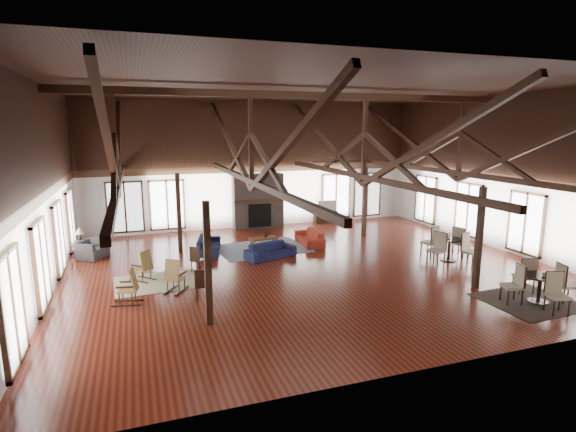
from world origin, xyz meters
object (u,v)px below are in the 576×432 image
object	(u,v)px
sofa_navy_front	(270,251)
coffee_table	(263,239)
armchair	(91,250)
cafe_table_near	(540,284)
tv_console	(325,217)
sofa_navy_left	(209,245)
cafe_table_far	(449,245)
sofa_orange	(310,237)

from	to	relation	value
sofa_navy_front	coffee_table	world-z (taller)	sofa_navy_front
armchair	cafe_table_near	xyz separation A→B (m)	(11.98, -8.64, 0.21)
armchair	tv_console	world-z (taller)	armchair
sofa_navy_left	armchair	world-z (taller)	armchair
coffee_table	tv_console	world-z (taller)	tv_console
armchair	cafe_table_far	xyz separation A→B (m)	(12.27, -4.51, 0.23)
sofa_navy_left	tv_console	size ratio (longest dim) A/B	1.72
coffee_table	cafe_table_near	size ratio (longest dim) A/B	0.54
cafe_table_far	cafe_table_near	bearing A→B (deg)	-94.05
sofa_orange	coffee_table	distance (m)	1.97
tv_console	cafe_table_far	bearing A→B (deg)	-78.85
cafe_table_far	tv_console	world-z (taller)	cafe_table_far
sofa_orange	tv_console	xyz separation A→B (m)	(2.39, 3.83, 0.01)
sofa_navy_front	cafe_table_far	distance (m)	6.49
sofa_navy_left	cafe_table_near	bearing A→B (deg)	-122.41
sofa_orange	tv_console	bearing A→B (deg)	152.65
coffee_table	sofa_orange	bearing A→B (deg)	-9.46
cafe_table_far	armchair	bearing A→B (deg)	159.84
coffee_table	tv_console	size ratio (longest dim) A/B	0.98
sofa_navy_left	cafe_table_far	distance (m)	8.96
sofa_navy_front	sofa_orange	size ratio (longest dim) A/B	0.96
sofa_navy_left	coffee_table	distance (m)	2.19
sofa_navy_front	coffee_table	bearing A→B (deg)	66.67
armchair	sofa_navy_left	bearing A→B (deg)	-65.97
sofa_navy_front	cafe_table_near	bearing A→B (deg)	-66.32
coffee_table	cafe_table_near	bearing A→B (deg)	-62.49
sofa_orange	armchair	world-z (taller)	armchair
sofa_navy_left	sofa_orange	distance (m)	4.15
tv_console	sofa_orange	bearing A→B (deg)	-122.01
sofa_navy_front	cafe_table_near	distance (m)	8.69
sofa_navy_left	sofa_orange	bearing A→B (deg)	-77.55
sofa_navy_front	sofa_navy_left	size ratio (longest dim) A/B	0.94
sofa_navy_front	armchair	xyz separation A→B (m)	(-6.26, 2.10, 0.05)
armchair	tv_console	size ratio (longest dim) A/B	0.87
coffee_table	armchair	bearing A→B (deg)	167.45
sofa_orange	tv_console	distance (m)	4.51
armchair	cafe_table_far	size ratio (longest dim) A/B	0.46
sofa_navy_left	cafe_table_far	bearing A→B (deg)	-102.29
sofa_orange	cafe_table_near	distance (m)	8.75
coffee_table	sofa_navy_front	bearing A→B (deg)	-103.02
sofa_orange	coffee_table	size ratio (longest dim) A/B	1.72
armchair	tv_console	bearing A→B (deg)	-41.71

